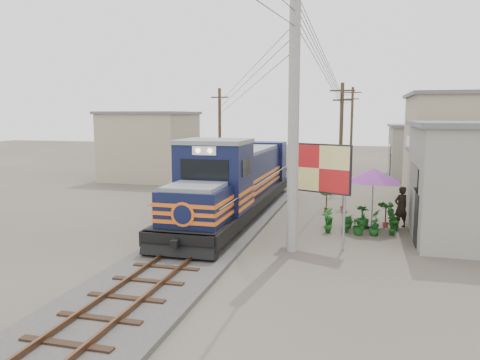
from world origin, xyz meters
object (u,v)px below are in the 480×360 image
(billboard, at_px, (320,171))
(market_umbrella, at_px, (373,175))
(locomotive, at_px, (237,183))
(vendor, at_px, (401,207))

(billboard, xyz_separation_m, market_umbrella, (2.02, 3.49, -0.55))
(locomotive, height_order, market_umbrella, locomotive)
(vendor, bearing_deg, billboard, 16.08)
(locomotive, xyz_separation_m, vendor, (7.64, -0.37, -0.76))
(billboard, xyz_separation_m, vendor, (3.26, 3.93, -1.97))
(locomotive, distance_m, vendor, 7.68)
(market_umbrella, relative_size, vendor, 1.73)
(market_umbrella, xyz_separation_m, vendor, (1.24, 0.44, -1.43))
(market_umbrella, bearing_deg, billboard, -120.07)
(locomotive, bearing_deg, billboard, -44.47)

